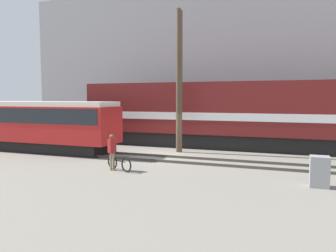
{
  "coord_description": "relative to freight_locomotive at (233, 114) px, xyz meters",
  "views": [
    {
      "loc": [
        7.18,
        -17.88,
        3.41
      ],
      "look_at": [
        0.64,
        -0.08,
        1.8
      ],
      "focal_mm": 35.0,
      "sensor_mm": 36.0,
      "label": 1
    }
  ],
  "objects": [
    {
      "name": "track_far",
      "position": [
        -3.7,
        0.0,
        -2.29
      ],
      "size": [
        60.0,
        1.51,
        0.14
      ],
      "color": "#47423D",
      "rests_on": "ground"
    },
    {
      "name": "bicycle",
      "position": [
        -3.94,
        -8.85,
        -2.02
      ],
      "size": [
        1.59,
        0.73,
        0.73
      ],
      "color": "black",
      "rests_on": "ground"
    },
    {
      "name": "utility_pole_center",
      "position": [
        -2.87,
        -2.78,
        2.03
      ],
      "size": [
        0.2,
        0.2,
        8.78
      ],
      "color": "#4C3D2D",
      "rests_on": "ground"
    },
    {
      "name": "ground_plane",
      "position": [
        -3.7,
        -4.48,
        -2.36
      ],
      "size": [
        120.0,
        120.0,
        0.0
      ],
      "primitive_type": "plane",
      "color": "slate"
    },
    {
      "name": "building_backdrop",
      "position": [
        -3.7,
        7.7,
        4.15
      ],
      "size": [
        33.05,
        6.0,
        13.02
      ],
      "color": "#99999E",
      "rests_on": "ground"
    },
    {
      "name": "person",
      "position": [
        -4.32,
        -8.85,
        -1.31
      ],
      "size": [
        0.34,
        0.42,
        1.72
      ],
      "color": "#8C7A5B",
      "rests_on": "ground"
    },
    {
      "name": "streetcar",
      "position": [
        -11.57,
        -5.56,
        -0.53
      ],
      "size": [
        10.81,
        2.54,
        3.21
      ],
      "color": "black",
      "rests_on": "ground"
    },
    {
      "name": "signal_box",
      "position": [
        4.68,
        -8.73,
        -1.76
      ],
      "size": [
        0.7,
        0.6,
        1.2
      ],
      "color": "gray",
      "rests_on": "ground"
    },
    {
      "name": "freight_locomotive",
      "position": [
        0.0,
        0.0,
        0.0
      ],
      "size": [
        20.95,
        3.04,
        5.08
      ],
      "color": "black",
      "rests_on": "ground"
    },
    {
      "name": "utility_pole_left",
      "position": [
        -3.03,
        -2.78,
        2.1
      ],
      "size": [
        0.28,
        0.28,
        8.92
      ],
      "color": "#4C3D2D",
      "rests_on": "ground"
    },
    {
      "name": "track_near",
      "position": [
        -3.7,
        -5.56,
        -2.29
      ],
      "size": [
        60.0,
        1.5,
        0.14
      ],
      "color": "#47423D",
      "rests_on": "ground"
    }
  ]
}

